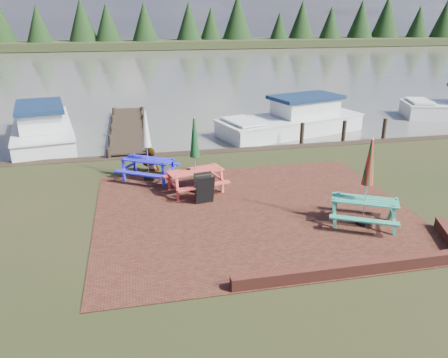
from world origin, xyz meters
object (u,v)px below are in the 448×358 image
at_px(chalkboard, 204,188).
at_px(boat_near, 293,121).
at_px(jetty, 129,128).
at_px(boat_jetty, 43,130).
at_px(picnic_table_blue, 148,156).
at_px(picnic_table_teal, 366,196).
at_px(person, 150,148).
at_px(picnic_table_red, 195,167).

distance_m(chalkboard, boat_near, 9.80).
bearing_deg(boat_near, jetty, 63.42).
distance_m(chalkboard, boat_jetty, 10.52).
height_order(boat_jetty, boat_near, boat_jetty).
bearing_deg(picnic_table_blue, jetty, 126.43).
bearing_deg(picnic_table_teal, person, 162.09).
bearing_deg(boat_jetty, boat_near, -13.57).
relative_size(picnic_table_blue, jetty, 0.27).
xyz_separation_m(boat_near, person, (-7.19, -4.72, 0.46)).
xyz_separation_m(picnic_table_blue, boat_near, (7.32, 5.57, -0.45)).
xyz_separation_m(picnic_table_teal, jetty, (-6.19, 11.65, -0.73)).
relative_size(picnic_table_red, person, 1.43).
height_order(picnic_table_teal, person, picnic_table_teal).
xyz_separation_m(chalkboard, person, (-1.43, 3.21, 0.39)).
bearing_deg(picnic_table_teal, boat_jetty, 160.13).
bearing_deg(picnic_table_teal, picnic_table_blue, 167.55).
bearing_deg(chalkboard, person, 104.40).
distance_m(picnic_table_red, jetty, 8.70).
distance_m(picnic_table_teal, jetty, 13.21).
bearing_deg(chalkboard, boat_jetty, 115.26).
height_order(chalkboard, jetty, chalkboard).
distance_m(boat_near, person, 8.61).
relative_size(picnic_table_blue, chalkboard, 2.68).
bearing_deg(boat_near, picnic_table_blue, 110.70).
relative_size(boat_jetty, person, 4.38).
xyz_separation_m(boat_jetty, boat_near, (11.78, -0.70, -0.03)).
bearing_deg(jetty, picnic_table_red, -76.16).
height_order(picnic_table_red, jetty, picnic_table_red).
relative_size(picnic_table_red, jetty, 0.27).
bearing_deg(picnic_table_blue, chalkboard, -25.33).
distance_m(picnic_table_teal, boat_near, 10.41).
height_order(picnic_table_red, boat_near, picnic_table_red).
bearing_deg(picnic_table_red, person, 104.97).
height_order(picnic_table_blue, boat_jetty, picnic_table_blue).
relative_size(picnic_table_teal, chalkboard, 2.67).
distance_m(picnic_table_red, chalkboard, 1.00).
bearing_deg(boat_near, person, 106.71).
bearing_deg(jetty, person, -82.74).
distance_m(picnic_table_blue, boat_jetty, 7.71).
bearing_deg(chalkboard, picnic_table_teal, -39.92).
distance_m(picnic_table_blue, boat_near, 9.21).
bearing_deg(boat_near, picnic_table_red, 123.38).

